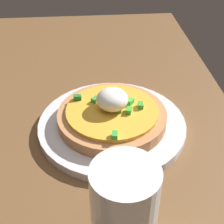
# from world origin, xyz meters

# --- Properties ---
(dining_table) EXTENTS (1.18, 0.65, 0.03)m
(dining_table) POSITION_xyz_m (0.00, 0.00, 0.01)
(dining_table) COLOR brown
(dining_table) RESTS_ON ground
(plate) EXTENTS (0.24, 0.24, 0.01)m
(plate) POSITION_xyz_m (0.07, -0.10, 0.03)
(plate) COLOR silver
(plate) RESTS_ON dining_table
(pizza) EXTENTS (0.18, 0.18, 0.06)m
(pizza) POSITION_xyz_m (0.07, -0.10, 0.05)
(pizza) COLOR #BB7D4D
(pizza) RESTS_ON plate
(cup_near) EXTENTS (0.07, 0.07, 0.13)m
(cup_near) POSITION_xyz_m (-0.15, -0.09, 0.08)
(cup_near) COLOR silver
(cup_near) RESTS_ON dining_table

